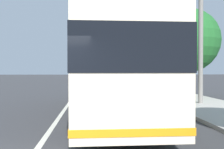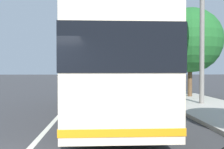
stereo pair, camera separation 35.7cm
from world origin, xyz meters
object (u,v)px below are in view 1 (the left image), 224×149
object	(u,v)px
roadside_tree_far_block	(136,54)
utility_pole	(201,46)
car_oncoming	(98,77)
car_behind_bus	(75,77)
coach_bus	(110,69)
roadside_tree_mid_block	(187,41)

from	to	relation	value
roadside_tree_far_block	utility_pole	distance (m)	17.99
roadside_tree_far_block	car_oncoming	bearing A→B (deg)	22.63
car_behind_bus	car_oncoming	distance (m)	6.56
car_behind_bus	roadside_tree_far_block	xyz separation A→B (m)	(-15.33, -8.01, 3.03)
coach_bus	roadside_tree_far_block	size ratio (longest dim) A/B	2.19
roadside_tree_far_block	coach_bus	bearing A→B (deg)	167.73
car_oncoming	roadside_tree_far_block	xyz separation A→B (m)	(-10.01, -4.17, 3.01)
coach_bus	car_oncoming	world-z (taller)	coach_bus
coach_bus	car_behind_bus	world-z (taller)	coach_bus
roadside_tree_mid_block	coach_bus	bearing A→B (deg)	137.93
roadside_tree_far_block	utility_pole	xyz separation A→B (m)	(-17.97, -0.43, -0.67)
car_oncoming	utility_pole	world-z (taller)	utility_pole
car_oncoming	roadside_tree_mid_block	distance (m)	24.91
coach_bus	car_behind_bus	xyz separation A→B (m)	(35.56, 3.61, -1.15)
coach_bus	car_oncoming	xyz separation A→B (m)	(30.25, -0.22, -1.13)
car_behind_bus	roadside_tree_far_block	distance (m)	17.56
car_behind_bus	car_oncoming	world-z (taller)	car_oncoming
roadside_tree_far_block	utility_pole	size ratio (longest dim) A/B	0.92
utility_pole	car_oncoming	bearing A→B (deg)	9.35
car_behind_bus	car_oncoming	bearing A→B (deg)	34.58
roadside_tree_mid_block	utility_pole	world-z (taller)	utility_pole
coach_bus	roadside_tree_mid_block	distance (m)	8.41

